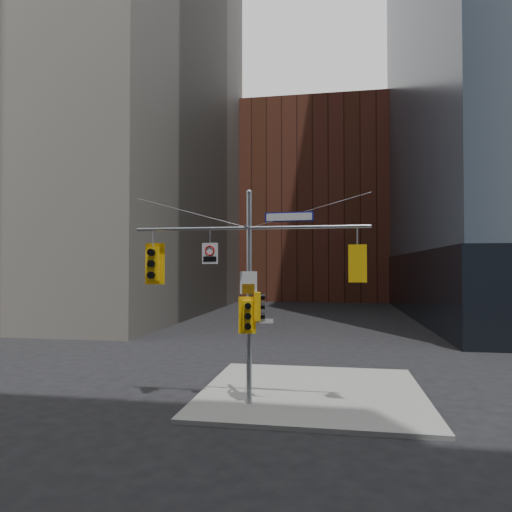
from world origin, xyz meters
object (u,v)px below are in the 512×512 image
(signal_assembly, at_px, (249,275))
(traffic_light_pole_front, at_px, (248,316))
(street_sign_blade, at_px, (289,217))
(traffic_light_east_arm, at_px, (357,263))
(traffic_light_pole_side, at_px, (259,306))
(traffic_light_west_arm, at_px, (153,264))
(regulatory_sign_arm, at_px, (210,253))

(signal_assembly, height_order, traffic_light_pole_front, signal_assembly)
(street_sign_blade, bearing_deg, traffic_light_east_arm, 2.91)
(traffic_light_pole_side, height_order, street_sign_blade, street_sign_blade)
(traffic_light_west_arm, xyz_separation_m, traffic_light_east_arm, (6.96, -0.01, -0.00))
(traffic_light_west_arm, height_order, regulatory_sign_arm, traffic_light_west_arm)
(signal_assembly, bearing_deg, traffic_light_west_arm, 179.76)
(traffic_light_pole_front, bearing_deg, signal_assembly, 75.13)
(signal_assembly, xyz_separation_m, traffic_light_west_arm, (-3.40, 0.01, 0.38))
(traffic_light_east_arm, bearing_deg, traffic_light_pole_front, 5.41)
(signal_assembly, xyz_separation_m, regulatory_sign_arm, (-1.36, -0.02, 0.76))
(traffic_light_west_arm, height_order, street_sign_blade, street_sign_blade)
(traffic_light_pole_side, bearing_deg, traffic_light_pole_front, 122.48)
(traffic_light_east_arm, relative_size, regulatory_sign_arm, 1.69)
(signal_assembly, bearing_deg, traffic_light_east_arm, 0.02)
(regulatory_sign_arm, bearing_deg, traffic_light_east_arm, 7.15)
(traffic_light_west_arm, height_order, traffic_light_east_arm, traffic_light_west_arm)
(signal_assembly, bearing_deg, regulatory_sign_arm, -179.14)
(traffic_light_west_arm, relative_size, regulatory_sign_arm, 2.03)
(traffic_light_east_arm, relative_size, traffic_light_pole_side, 1.28)
(traffic_light_pole_front, height_order, regulatory_sign_arm, regulatory_sign_arm)
(traffic_light_pole_front, relative_size, regulatory_sign_arm, 1.71)
(signal_assembly, distance_m, traffic_light_west_arm, 3.43)
(street_sign_blade, distance_m, regulatory_sign_arm, 2.95)
(traffic_light_west_arm, xyz_separation_m, traffic_light_pole_side, (3.72, -0.00, -1.43))
(street_sign_blade, height_order, regulatory_sign_arm, street_sign_blade)
(traffic_light_west_arm, bearing_deg, traffic_light_pole_side, -4.38)
(traffic_light_east_arm, height_order, street_sign_blade, street_sign_blade)
(traffic_light_pole_side, bearing_deg, signal_assembly, 83.69)
(traffic_light_west_arm, relative_size, traffic_light_pole_front, 1.19)
(traffic_light_west_arm, distance_m, street_sign_blade, 5.00)
(traffic_light_pole_front, xyz_separation_m, street_sign_blade, (1.35, 0.27, 3.26))
(signal_assembly, height_order, traffic_light_west_arm, signal_assembly)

